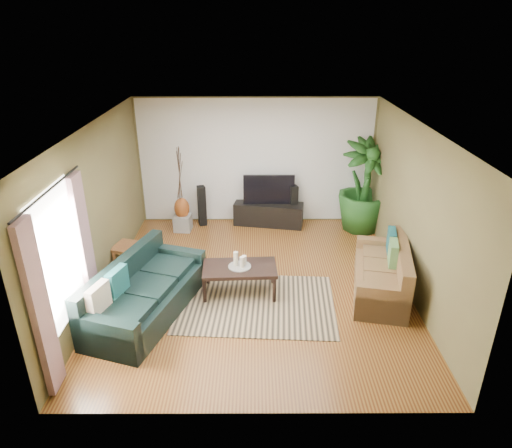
{
  "coord_description": "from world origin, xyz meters",
  "views": [
    {
      "loc": [
        -0.02,
        -6.61,
        4.14
      ],
      "look_at": [
        0.0,
        0.2,
        1.05
      ],
      "focal_mm": 32.0,
      "sensor_mm": 36.0,
      "label": 1
    }
  ],
  "objects_px": {
    "tv_stand": "(269,214)",
    "potted_plant": "(364,186)",
    "sofa_right": "(381,270)",
    "television": "(269,189)",
    "pedestal": "(183,222)",
    "speaker_right": "(293,205)",
    "side_table": "(129,258)",
    "coffee_table": "(240,280)",
    "sofa_left": "(146,289)",
    "speaker_left": "(202,206)",
    "vase": "(182,208)"
  },
  "relations": [
    {
      "from": "sofa_left",
      "to": "potted_plant",
      "type": "xyz_separation_m",
      "value": [
        3.9,
        3.07,
        0.54
      ]
    },
    {
      "from": "sofa_right",
      "to": "side_table",
      "type": "relative_size",
      "value": 3.49
    },
    {
      "from": "sofa_left",
      "to": "potted_plant",
      "type": "distance_m",
      "value": 4.99
    },
    {
      "from": "speaker_right",
      "to": "sofa_right",
      "type": "bearing_deg",
      "value": -81.59
    },
    {
      "from": "television",
      "to": "side_table",
      "type": "xyz_separation_m",
      "value": [
        -2.53,
        -2.0,
        -0.56
      ]
    },
    {
      "from": "sofa_right",
      "to": "pedestal",
      "type": "distance_m",
      "value": 4.33
    },
    {
      "from": "tv_stand",
      "to": "speaker_left",
      "type": "distance_m",
      "value": 1.45
    },
    {
      "from": "coffee_table",
      "to": "speaker_right",
      "type": "distance_m",
      "value": 2.93
    },
    {
      "from": "coffee_table",
      "to": "speaker_left",
      "type": "xyz_separation_m",
      "value": [
        -0.9,
        2.72,
        0.2
      ]
    },
    {
      "from": "tv_stand",
      "to": "vase",
      "type": "relative_size",
      "value": 3.33
    },
    {
      "from": "speaker_right",
      "to": "pedestal",
      "type": "bearing_deg",
      "value": 171.32
    },
    {
      "from": "sofa_left",
      "to": "vase",
      "type": "xyz_separation_m",
      "value": [
        0.1,
        3.0,
        0.08
      ]
    },
    {
      "from": "sofa_right",
      "to": "speaker_left",
      "type": "relative_size",
      "value": 1.99
    },
    {
      "from": "coffee_table",
      "to": "speaker_left",
      "type": "relative_size",
      "value": 1.34
    },
    {
      "from": "side_table",
      "to": "vase",
      "type": "bearing_deg",
      "value": 67.73
    },
    {
      "from": "sofa_left",
      "to": "pedestal",
      "type": "distance_m",
      "value": 3.01
    },
    {
      "from": "sofa_right",
      "to": "side_table",
      "type": "bearing_deg",
      "value": -87.74
    },
    {
      "from": "tv_stand",
      "to": "speaker_right",
      "type": "xyz_separation_m",
      "value": [
        0.53,
        0.0,
        0.2
      ]
    },
    {
      "from": "tv_stand",
      "to": "potted_plant",
      "type": "xyz_separation_m",
      "value": [
        1.97,
        -0.22,
        0.72
      ]
    },
    {
      "from": "sofa_left",
      "to": "potted_plant",
      "type": "relative_size",
      "value": 1.17
    },
    {
      "from": "sofa_left",
      "to": "coffee_table",
      "type": "relative_size",
      "value": 1.91
    },
    {
      "from": "coffee_table",
      "to": "sofa_left",
      "type": "bearing_deg",
      "value": -160.66
    },
    {
      "from": "speaker_right",
      "to": "side_table",
      "type": "relative_size",
      "value": 1.77
    },
    {
      "from": "pedestal",
      "to": "vase",
      "type": "distance_m",
      "value": 0.33
    },
    {
      "from": "television",
      "to": "vase",
      "type": "bearing_deg",
      "value": -171.13
    },
    {
      "from": "sofa_right",
      "to": "vase",
      "type": "bearing_deg",
      "value": -112.45
    },
    {
      "from": "tv_stand",
      "to": "potted_plant",
      "type": "bearing_deg",
      "value": 3.93
    },
    {
      "from": "coffee_table",
      "to": "side_table",
      "type": "bearing_deg",
      "value": 157.24
    },
    {
      "from": "tv_stand",
      "to": "pedestal",
      "type": "distance_m",
      "value": 1.85
    },
    {
      "from": "sofa_left",
      "to": "potted_plant",
      "type": "bearing_deg",
      "value": -33.92
    },
    {
      "from": "television",
      "to": "potted_plant",
      "type": "xyz_separation_m",
      "value": [
        1.97,
        -0.22,
        0.15
      ]
    },
    {
      "from": "potted_plant",
      "to": "side_table",
      "type": "relative_size",
      "value": 3.83
    },
    {
      "from": "speaker_left",
      "to": "pedestal",
      "type": "distance_m",
      "value": 0.55
    },
    {
      "from": "speaker_left",
      "to": "vase",
      "type": "bearing_deg",
      "value": -161.34
    },
    {
      "from": "sofa_right",
      "to": "potted_plant",
      "type": "xyz_separation_m",
      "value": [
        0.23,
        2.51,
        0.54
      ]
    },
    {
      "from": "sofa_left",
      "to": "speaker_right",
      "type": "relative_size",
      "value": 2.53
    },
    {
      "from": "coffee_table",
      "to": "pedestal",
      "type": "height_order",
      "value": "coffee_table"
    },
    {
      "from": "sofa_left",
      "to": "tv_stand",
      "type": "distance_m",
      "value": 3.81
    },
    {
      "from": "television",
      "to": "pedestal",
      "type": "relative_size",
      "value": 3.12
    },
    {
      "from": "sofa_left",
      "to": "coffee_table",
      "type": "distance_m",
      "value": 1.51
    },
    {
      "from": "tv_stand",
      "to": "sofa_right",
      "type": "bearing_deg",
      "value": -47.26
    },
    {
      "from": "coffee_table",
      "to": "vase",
      "type": "bearing_deg",
      "value": 114.99
    },
    {
      "from": "sofa_right",
      "to": "potted_plant",
      "type": "height_order",
      "value": "potted_plant"
    },
    {
      "from": "sofa_right",
      "to": "speaker_left",
      "type": "height_order",
      "value": "speaker_left"
    },
    {
      "from": "side_table",
      "to": "coffee_table",
      "type": "bearing_deg",
      "value": -19.96
    },
    {
      "from": "television",
      "to": "vase",
      "type": "height_order",
      "value": "television"
    },
    {
      "from": "vase",
      "to": "side_table",
      "type": "height_order",
      "value": "vase"
    },
    {
      "from": "speaker_right",
      "to": "tv_stand",
      "type": "bearing_deg",
      "value": 164.41
    },
    {
      "from": "tv_stand",
      "to": "potted_plant",
      "type": "distance_m",
      "value": 2.11
    },
    {
      "from": "vase",
      "to": "side_table",
      "type": "xyz_separation_m",
      "value": [
        -0.7,
        -1.71,
        -0.25
      ]
    }
  ]
}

